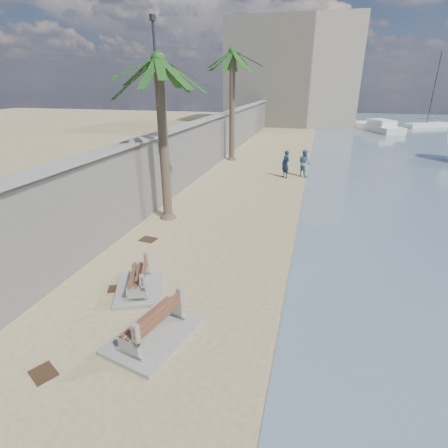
{
  "coord_description": "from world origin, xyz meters",
  "views": [
    {
      "loc": [
        2.51,
        -4.31,
        5.98
      ],
      "look_at": [
        -0.5,
        7.0,
        1.2
      ],
      "focal_mm": 28.0,
      "sensor_mm": 36.0,
      "label": 1
    }
  ],
  "objects_px": {
    "yacht_far": "(376,128)",
    "sailboat_west": "(426,125)",
    "bench_far": "(138,279)",
    "person_a": "(286,162)",
    "bench_near": "(153,324)",
    "palm_back": "(233,54)",
    "person_b": "(304,162)",
    "palm_mid": "(158,61)"
  },
  "relations": [
    {
      "from": "yacht_far",
      "to": "sailboat_west",
      "type": "distance_m",
      "value": 9.44
    },
    {
      "from": "bench_far",
      "to": "person_a",
      "type": "distance_m",
      "value": 15.24
    },
    {
      "from": "bench_near",
      "to": "sailboat_west",
      "type": "distance_m",
      "value": 53.48
    },
    {
      "from": "bench_near",
      "to": "palm_back",
      "type": "distance_m",
      "value": 23.04
    },
    {
      "from": "palm_back",
      "to": "person_a",
      "type": "xyz_separation_m",
      "value": [
        4.82,
        -4.72,
        -6.87
      ]
    },
    {
      "from": "person_a",
      "to": "palm_back",
      "type": "bearing_deg",
      "value": -179.97
    },
    {
      "from": "palm_back",
      "to": "sailboat_west",
      "type": "height_order",
      "value": "sailboat_west"
    },
    {
      "from": "bench_far",
      "to": "person_b",
      "type": "height_order",
      "value": "person_b"
    },
    {
      "from": "palm_mid",
      "to": "person_a",
      "type": "xyz_separation_m",
      "value": [
        4.58,
        8.97,
        -5.7
      ]
    },
    {
      "from": "sailboat_west",
      "to": "palm_mid",
      "type": "bearing_deg",
      "value": -116.46
    },
    {
      "from": "person_b",
      "to": "sailboat_west",
      "type": "distance_m",
      "value": 36.24
    },
    {
      "from": "bench_near",
      "to": "person_a",
      "type": "bearing_deg",
      "value": 84.66
    },
    {
      "from": "palm_mid",
      "to": "yacht_far",
      "type": "height_order",
      "value": "palm_mid"
    },
    {
      "from": "palm_mid",
      "to": "sailboat_west",
      "type": "bearing_deg",
      "value": 63.54
    },
    {
      "from": "yacht_far",
      "to": "sailboat_west",
      "type": "relative_size",
      "value": 0.95
    },
    {
      "from": "person_b",
      "to": "yacht_far",
      "type": "distance_m",
      "value": 28.14
    },
    {
      "from": "bench_near",
      "to": "yacht_far",
      "type": "height_order",
      "value": "yacht_far"
    },
    {
      "from": "bench_near",
      "to": "yacht_far",
      "type": "bearing_deg",
      "value": 76.49
    },
    {
      "from": "person_b",
      "to": "yacht_far",
      "type": "xyz_separation_m",
      "value": [
        7.95,
        26.99,
        -0.65
      ]
    },
    {
      "from": "yacht_far",
      "to": "person_a",
      "type": "bearing_deg",
      "value": 138.76
    },
    {
      "from": "bench_near",
      "to": "bench_far",
      "type": "distance_m",
      "value": 2.36
    },
    {
      "from": "bench_near",
      "to": "sailboat_west",
      "type": "bearing_deg",
      "value": 70.19
    },
    {
      "from": "palm_mid",
      "to": "palm_back",
      "type": "xyz_separation_m",
      "value": [
        -0.25,
        13.69,
        1.17
      ]
    },
    {
      "from": "bench_far",
      "to": "palm_back",
      "type": "height_order",
      "value": "palm_back"
    },
    {
      "from": "yacht_far",
      "to": "sailboat_west",
      "type": "bearing_deg",
      "value": -74.95
    },
    {
      "from": "bench_far",
      "to": "sailboat_west",
      "type": "bearing_deg",
      "value": 68.03
    },
    {
      "from": "bench_far",
      "to": "person_a",
      "type": "xyz_separation_m",
      "value": [
        2.98,
        14.93,
        0.67
      ]
    },
    {
      "from": "person_b",
      "to": "yacht_far",
      "type": "height_order",
      "value": "person_b"
    },
    {
      "from": "palm_mid",
      "to": "palm_back",
      "type": "relative_size",
      "value": 0.86
    },
    {
      "from": "person_b",
      "to": "yacht_far",
      "type": "bearing_deg",
      "value": -65.28
    },
    {
      "from": "palm_mid",
      "to": "person_a",
      "type": "distance_m",
      "value": 11.57
    },
    {
      "from": "person_a",
      "to": "person_b",
      "type": "distance_m",
      "value": 1.36
    },
    {
      "from": "palm_back",
      "to": "sailboat_west",
      "type": "xyz_separation_m",
      "value": [
        21.37,
        28.77,
        -7.57
      ]
    },
    {
      "from": "person_b",
      "to": "palm_back",
      "type": "bearing_deg",
      "value": 7.2
    },
    {
      "from": "sailboat_west",
      "to": "yacht_far",
      "type": "bearing_deg",
      "value": -141.95
    },
    {
      "from": "palm_mid",
      "to": "palm_back",
      "type": "distance_m",
      "value": 13.74
    },
    {
      "from": "yacht_far",
      "to": "bench_far",
      "type": "bearing_deg",
      "value": 141.14
    },
    {
      "from": "bench_near",
      "to": "person_b",
      "type": "xyz_separation_m",
      "value": [
        2.74,
        17.51,
        0.58
      ]
    },
    {
      "from": "bench_near",
      "to": "sailboat_west",
      "type": "relative_size",
      "value": 0.27
    },
    {
      "from": "palm_back",
      "to": "person_a",
      "type": "relative_size",
      "value": 4.32
    },
    {
      "from": "bench_near",
      "to": "person_a",
      "type": "distance_m",
      "value": 16.91
    },
    {
      "from": "sailboat_west",
      "to": "bench_near",
      "type": "bearing_deg",
      "value": -109.81
    }
  ]
}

